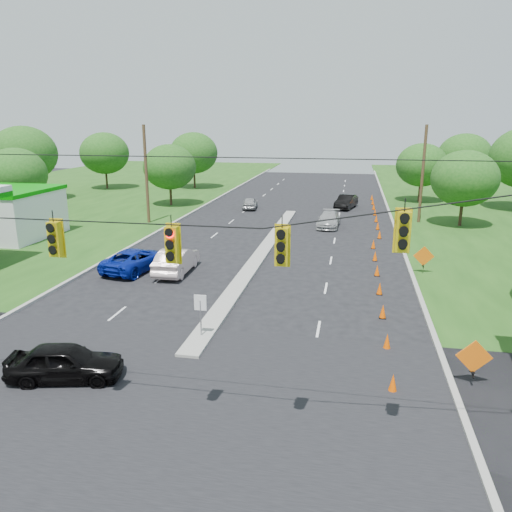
# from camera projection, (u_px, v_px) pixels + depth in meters

# --- Properties ---
(ground) EXTENTS (160.00, 160.00, 0.00)m
(ground) POSITION_uv_depth(u_px,v_px,m) (147.00, 415.00, 16.32)
(ground) COLOR black
(ground) RESTS_ON ground
(cross_street) EXTENTS (160.00, 14.00, 0.02)m
(cross_street) POSITION_uv_depth(u_px,v_px,m) (147.00, 415.00, 16.32)
(cross_street) COLOR black
(cross_street) RESTS_ON ground
(curb_left) EXTENTS (0.25, 110.00, 0.16)m
(curb_left) POSITION_uv_depth(u_px,v_px,m) (173.00, 224.00, 46.60)
(curb_left) COLOR gray
(curb_left) RESTS_ON ground
(curb_right) EXTENTS (0.25, 110.00, 0.16)m
(curb_right) POSITION_uv_depth(u_px,v_px,m) (396.00, 233.00, 42.88)
(curb_right) COLOR gray
(curb_right) RESTS_ON ground
(median) EXTENTS (1.00, 34.00, 0.18)m
(median) POSITION_uv_depth(u_px,v_px,m) (262.00, 253.00, 36.22)
(median) COLOR gray
(median) RESTS_ON ground
(median_sign) EXTENTS (0.55, 0.06, 2.05)m
(median_sign) POSITION_uv_depth(u_px,v_px,m) (200.00, 308.00, 21.62)
(median_sign) COLOR gray
(median_sign) RESTS_ON ground
(signal_span) EXTENTS (25.60, 0.32, 9.00)m
(signal_span) POSITION_uv_depth(u_px,v_px,m) (122.00, 279.00, 14.08)
(signal_span) COLOR #422D1C
(signal_span) RESTS_ON ground
(utility_pole_far_left) EXTENTS (0.28, 0.28, 9.00)m
(utility_pole_far_left) POSITION_uv_depth(u_px,v_px,m) (146.00, 175.00, 45.87)
(utility_pole_far_left) COLOR #422D1C
(utility_pole_far_left) RESTS_ON ground
(utility_pole_far_right) EXTENTS (0.28, 0.28, 9.00)m
(utility_pole_far_right) POSITION_uv_depth(u_px,v_px,m) (423.00, 175.00, 46.00)
(utility_pole_far_right) COLOR #422D1C
(utility_pole_far_right) RESTS_ON ground
(cone_0) EXTENTS (0.32, 0.32, 0.70)m
(cone_0) POSITION_uv_depth(u_px,v_px,m) (393.00, 383.00, 17.60)
(cone_0) COLOR #FF5400
(cone_0) RESTS_ON ground
(cone_1) EXTENTS (0.32, 0.32, 0.70)m
(cone_1) POSITION_uv_depth(u_px,v_px,m) (387.00, 341.00, 20.92)
(cone_1) COLOR #FF5400
(cone_1) RESTS_ON ground
(cone_2) EXTENTS (0.32, 0.32, 0.70)m
(cone_2) POSITION_uv_depth(u_px,v_px,m) (383.00, 311.00, 24.23)
(cone_2) COLOR #FF5400
(cone_2) RESTS_ON ground
(cone_3) EXTENTS (0.32, 0.32, 0.70)m
(cone_3) POSITION_uv_depth(u_px,v_px,m) (380.00, 288.00, 27.55)
(cone_3) COLOR #FF5400
(cone_3) RESTS_ON ground
(cone_4) EXTENTS (0.32, 0.32, 0.70)m
(cone_4) POSITION_uv_depth(u_px,v_px,m) (377.00, 270.00, 30.87)
(cone_4) COLOR #FF5400
(cone_4) RESTS_ON ground
(cone_5) EXTENTS (0.32, 0.32, 0.70)m
(cone_5) POSITION_uv_depth(u_px,v_px,m) (375.00, 256.00, 34.18)
(cone_5) COLOR #FF5400
(cone_5) RESTS_ON ground
(cone_6) EXTENTS (0.32, 0.32, 0.70)m
(cone_6) POSITION_uv_depth(u_px,v_px,m) (373.00, 244.00, 37.50)
(cone_6) COLOR #FF5400
(cone_6) RESTS_ON ground
(cone_7) EXTENTS (0.32, 0.32, 0.70)m
(cone_7) POSITION_uv_depth(u_px,v_px,m) (380.00, 234.00, 40.70)
(cone_7) COLOR #FF5400
(cone_7) RESTS_ON ground
(cone_8) EXTENTS (0.32, 0.32, 0.70)m
(cone_8) POSITION_uv_depth(u_px,v_px,m) (378.00, 226.00, 44.02)
(cone_8) COLOR #FF5400
(cone_8) RESTS_ON ground
(cone_9) EXTENTS (0.32, 0.32, 0.70)m
(cone_9) POSITION_uv_depth(u_px,v_px,m) (376.00, 218.00, 47.34)
(cone_9) COLOR #FF5400
(cone_9) RESTS_ON ground
(cone_10) EXTENTS (0.32, 0.32, 0.70)m
(cone_10) POSITION_uv_depth(u_px,v_px,m) (375.00, 212.00, 50.65)
(cone_10) COLOR #FF5400
(cone_10) RESTS_ON ground
(cone_11) EXTENTS (0.32, 0.32, 0.70)m
(cone_11) POSITION_uv_depth(u_px,v_px,m) (374.00, 207.00, 53.97)
(cone_11) COLOR #FF5400
(cone_11) RESTS_ON ground
(cone_12) EXTENTS (0.32, 0.32, 0.70)m
(cone_12) POSITION_uv_depth(u_px,v_px,m) (373.00, 202.00, 57.28)
(cone_12) COLOR #FF5400
(cone_12) RESTS_ON ground
(cone_13) EXTENTS (0.32, 0.32, 0.70)m
(cone_13) POSITION_uv_depth(u_px,v_px,m) (372.00, 197.00, 60.60)
(cone_13) COLOR #FF5400
(cone_13) RESTS_ON ground
(work_sign_0) EXTENTS (1.27, 0.58, 1.37)m
(work_sign_0) POSITION_uv_depth(u_px,v_px,m) (474.00, 358.00, 17.83)
(work_sign_0) COLOR black
(work_sign_0) RESTS_ON ground
(work_sign_1) EXTENTS (1.27, 0.58, 1.37)m
(work_sign_1) POSITION_uv_depth(u_px,v_px,m) (424.00, 257.00, 31.10)
(work_sign_1) COLOR black
(work_sign_1) RESTS_ON ground
(work_sign_2) EXTENTS (1.27, 0.58, 1.37)m
(work_sign_2) POSITION_uv_depth(u_px,v_px,m) (404.00, 216.00, 44.36)
(work_sign_2) COLOR black
(work_sign_2) RESTS_ON ground
(tree_2) EXTENTS (5.88, 5.88, 6.86)m
(tree_2) POSITION_uv_depth(u_px,v_px,m) (16.00, 174.00, 48.40)
(tree_2) COLOR black
(tree_2) RESTS_ON ground
(tree_3) EXTENTS (7.56, 7.56, 8.82)m
(tree_3) POSITION_uv_depth(u_px,v_px,m) (24.00, 154.00, 58.65)
(tree_3) COLOR black
(tree_3) RESTS_ON ground
(tree_4) EXTENTS (6.72, 6.72, 7.84)m
(tree_4) POSITION_uv_depth(u_px,v_px,m) (105.00, 153.00, 69.44)
(tree_4) COLOR black
(tree_4) RESTS_ON ground
(tree_5) EXTENTS (5.88, 5.88, 6.86)m
(tree_5) POSITION_uv_depth(u_px,v_px,m) (170.00, 167.00, 55.66)
(tree_5) COLOR black
(tree_5) RESTS_ON ground
(tree_6) EXTENTS (6.72, 6.72, 7.84)m
(tree_6) POSITION_uv_depth(u_px,v_px,m) (194.00, 153.00, 70.08)
(tree_6) COLOR black
(tree_6) RESTS_ON ground
(tree_9) EXTENTS (5.88, 5.88, 6.86)m
(tree_9) POSITION_uv_depth(u_px,v_px,m) (465.00, 179.00, 44.45)
(tree_9) COLOR black
(tree_9) RESTS_ON ground
(tree_11) EXTENTS (6.72, 6.72, 7.84)m
(tree_11) POSITION_uv_depth(u_px,v_px,m) (464.00, 156.00, 63.45)
(tree_11) COLOR black
(tree_11) RESTS_ON ground
(tree_12) EXTENTS (5.88, 5.88, 6.86)m
(tree_12) POSITION_uv_depth(u_px,v_px,m) (422.00, 165.00, 58.08)
(tree_12) COLOR black
(tree_12) RESTS_ON ground
(black_sedan) EXTENTS (4.43, 2.56, 1.42)m
(black_sedan) POSITION_uv_depth(u_px,v_px,m) (65.00, 362.00, 18.34)
(black_sedan) COLOR black
(black_sedan) RESTS_ON ground
(white_sedan) EXTENTS (1.82, 4.88, 1.59)m
(white_sedan) POSITION_uv_depth(u_px,v_px,m) (177.00, 260.00, 31.43)
(white_sedan) COLOR beige
(white_sedan) RESTS_ON ground
(blue_pickup) EXTENTS (3.29, 5.54, 1.44)m
(blue_pickup) POSITION_uv_depth(u_px,v_px,m) (136.00, 259.00, 31.94)
(blue_pickup) COLOR #091D96
(blue_pickup) RESTS_ON ground
(silver_car_far) EXTENTS (2.10, 4.72, 1.35)m
(silver_car_far) POSITION_uv_depth(u_px,v_px,m) (329.00, 220.00, 45.09)
(silver_car_far) COLOR #9F9F9F
(silver_car_far) RESTS_ON ground
(silver_car_oncoming) EXTENTS (1.94, 3.88, 1.27)m
(silver_car_oncoming) POSITION_uv_depth(u_px,v_px,m) (250.00, 203.00, 54.39)
(silver_car_oncoming) COLOR gray
(silver_car_oncoming) RESTS_ON ground
(dark_car_receding) EXTENTS (2.63, 4.80, 1.50)m
(dark_car_receding) POSITION_uv_depth(u_px,v_px,m) (346.00, 202.00, 54.61)
(dark_car_receding) COLOR black
(dark_car_receding) RESTS_ON ground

